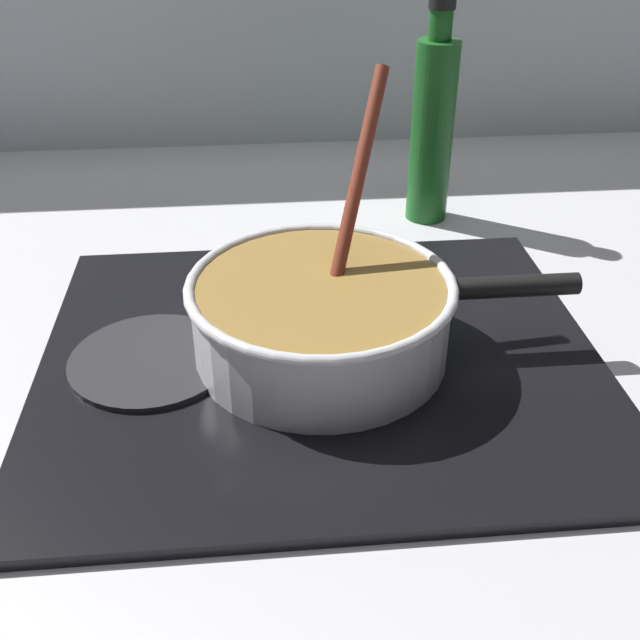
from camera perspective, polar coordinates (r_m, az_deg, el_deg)
The scene contains 6 objects.
ground at distance 0.70m, azimuth 0.94°, elevation -9.87°, with size 2.40×1.60×0.04m, color #B7B7BC.
hob_plate at distance 0.77m, azimuth 0.00°, elevation -2.87°, with size 0.56×0.48×0.01m, color black.
burner_ring at distance 0.77m, azimuth 0.00°, elevation -2.26°, with size 0.16×0.16×0.01m, color #592D0C.
spare_burner at distance 0.77m, azimuth -12.57°, elevation -2.92°, with size 0.16×0.16×0.01m, color #262628.
cooking_pan at distance 0.74m, azimuth 0.11°, elevation 0.37°, with size 0.39×0.26×0.26m.
sauce_bottle at distance 1.05m, azimuth 8.43°, elevation 14.10°, with size 0.06×0.06×0.29m.
Camera 1 is at (-0.06, -0.52, 0.45)m, focal length 42.66 mm.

